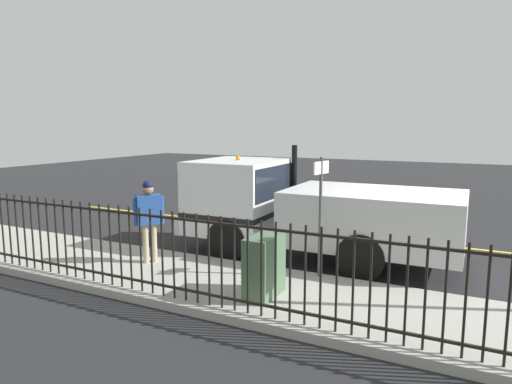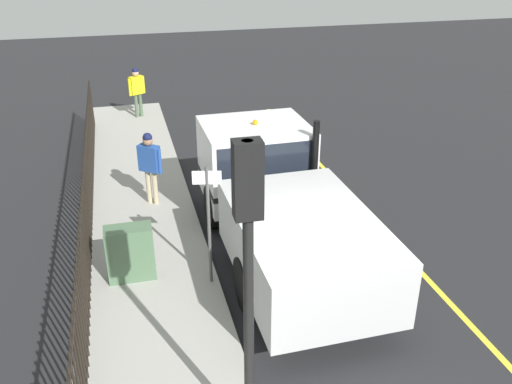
% 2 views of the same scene
% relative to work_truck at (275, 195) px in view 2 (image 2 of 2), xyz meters
% --- Properties ---
extents(ground_plane, '(59.60, 59.60, 0.00)m').
position_rel_work_truck_xyz_m(ground_plane, '(-0.14, 2.79, -1.22)').
color(ground_plane, '#232326').
rests_on(ground_plane, ground).
extents(sidewalk_slab, '(2.55, 27.09, 0.15)m').
position_rel_work_truck_xyz_m(sidewalk_slab, '(2.68, 2.79, -1.15)').
color(sidewalk_slab, '#A3A099').
rests_on(sidewalk_slab, ground).
extents(lane_marking, '(0.12, 24.38, 0.01)m').
position_rel_work_truck_xyz_m(lane_marking, '(-2.53, 2.79, -1.22)').
color(lane_marking, yellow).
rests_on(lane_marking, ground).
extents(work_truck, '(2.41, 6.32, 2.56)m').
position_rel_work_truck_xyz_m(work_truck, '(0.00, 0.00, 0.00)').
color(work_truck, white).
rests_on(work_truck, ground).
extents(worker_standing, '(0.53, 0.49, 1.77)m').
position_rel_work_truck_xyz_m(worker_standing, '(2.31, -2.42, 0.01)').
color(worker_standing, '#264C99').
rests_on(worker_standing, sidewalk_slab).
extents(pedestrian_distant, '(0.56, 0.43, 1.71)m').
position_rel_work_truck_xyz_m(pedestrian_distant, '(2.21, -9.26, -0.03)').
color(pedestrian_distant, yellow).
rests_on(pedestrian_distant, sidewalk_slab).
extents(iron_fence, '(0.04, 23.06, 1.51)m').
position_rel_work_truck_xyz_m(iron_fence, '(3.72, 2.79, -0.31)').
color(iron_fence, black).
rests_on(iron_fence, sidewalk_slab).
extents(traffic_light_near, '(0.31, 0.22, 4.06)m').
position_rel_work_truck_xyz_m(traffic_light_near, '(1.67, 4.59, 1.81)').
color(traffic_light_near, black).
rests_on(traffic_light_near, sidewalk_slab).
extents(utility_cabinet, '(0.86, 0.43, 1.06)m').
position_rel_work_truck_xyz_m(utility_cabinet, '(2.95, 0.59, -0.55)').
color(utility_cabinet, '#4C6B4C').
rests_on(utility_cabinet, sidewalk_slab).
extents(traffic_cone, '(0.47, 0.47, 0.67)m').
position_rel_work_truck_xyz_m(traffic_cone, '(-1.72, -2.93, -0.89)').
color(traffic_cone, orange).
rests_on(traffic_cone, ground).
extents(street_sign, '(0.49, 0.14, 2.32)m').
position_rel_work_truck_xyz_m(street_sign, '(1.54, 1.10, 0.37)').
color(street_sign, '#4C4C4C').
rests_on(street_sign, sidewalk_slab).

